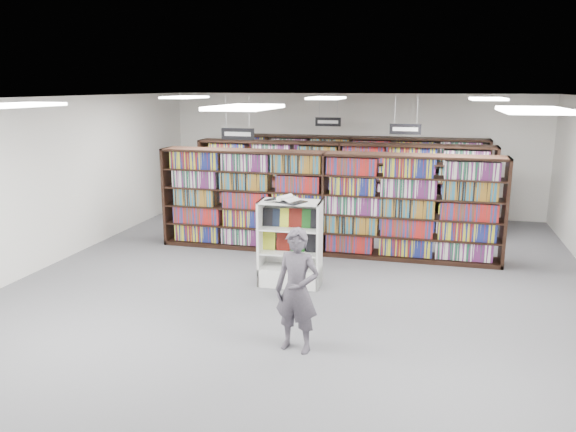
% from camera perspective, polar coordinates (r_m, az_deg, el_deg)
% --- Properties ---
extents(floor, '(12.00, 12.00, 0.00)m').
position_cam_1_polar(floor, '(9.89, 1.52, -6.99)').
color(floor, '#5B5B61').
rests_on(floor, ground).
extents(ceiling, '(10.00, 12.00, 0.10)m').
position_cam_1_polar(ceiling, '(9.29, 1.64, 11.89)').
color(ceiling, white).
rests_on(ceiling, wall_back).
extents(wall_back, '(10.00, 0.10, 3.20)m').
position_cam_1_polar(wall_back, '(15.31, 6.56, 6.28)').
color(wall_back, white).
rests_on(wall_back, ground).
extents(wall_front, '(10.00, 0.10, 3.20)m').
position_cam_1_polar(wall_front, '(4.09, -17.82, -13.61)').
color(wall_front, white).
rests_on(wall_front, ground).
extents(wall_left, '(0.10, 12.00, 3.20)m').
position_cam_1_polar(wall_left, '(11.61, -23.30, 3.13)').
color(wall_left, white).
rests_on(wall_left, ground).
extents(bookshelf_row_near, '(7.00, 0.60, 2.10)m').
position_cam_1_polar(bookshelf_row_near, '(11.49, 3.76, 1.29)').
color(bookshelf_row_near, black).
rests_on(bookshelf_row_near, floor).
extents(bookshelf_row_mid, '(7.00, 0.60, 2.10)m').
position_cam_1_polar(bookshelf_row_mid, '(13.43, 5.33, 2.98)').
color(bookshelf_row_mid, black).
rests_on(bookshelf_row_mid, floor).
extents(bookshelf_row_far, '(7.00, 0.60, 2.10)m').
position_cam_1_polar(bookshelf_row_far, '(15.09, 6.35, 4.07)').
color(bookshelf_row_far, black).
rests_on(bookshelf_row_far, floor).
extents(aisle_sign_left, '(0.65, 0.02, 0.80)m').
position_cam_1_polar(aisle_sign_left, '(10.70, -5.13, 8.41)').
color(aisle_sign_left, '#B2B2B7').
rests_on(aisle_sign_left, ceiling).
extents(aisle_sign_right, '(0.65, 0.02, 0.80)m').
position_cam_1_polar(aisle_sign_right, '(12.10, 11.83, 8.73)').
color(aisle_sign_right, '#B2B2B7').
rests_on(aisle_sign_right, ceiling).
extents(aisle_sign_center, '(0.65, 0.02, 0.80)m').
position_cam_1_polar(aisle_sign_center, '(14.31, 4.09, 9.60)').
color(aisle_sign_center, '#B2B2B7').
rests_on(aisle_sign_center, ceiling).
extents(troffer_front_left, '(0.60, 1.20, 0.04)m').
position_cam_1_polar(troffer_front_left, '(7.88, -25.86, 10.10)').
color(troffer_front_left, white).
rests_on(troffer_front_left, ceiling).
extents(troffer_front_center, '(0.60, 1.20, 0.04)m').
position_cam_1_polar(troffer_front_center, '(6.40, -4.36, 10.95)').
color(troffer_front_center, white).
rests_on(troffer_front_center, ceiling).
extents(troffer_front_right, '(0.60, 1.20, 0.04)m').
position_cam_1_polar(troffer_front_right, '(6.14, 23.66, 9.82)').
color(troffer_front_right, white).
rests_on(troffer_front_right, ceiling).
extents(troffer_back_left, '(0.60, 1.20, 0.04)m').
position_cam_1_polar(troffer_back_left, '(12.16, -10.43, 11.78)').
color(troffer_back_left, white).
rests_on(troffer_back_left, ceiling).
extents(troffer_back_center, '(0.60, 1.20, 0.04)m').
position_cam_1_polar(troffer_back_center, '(11.25, 3.92, 11.87)').
color(troffer_back_center, white).
rests_on(troffer_back_center, ceiling).
extents(troffer_back_right, '(0.60, 1.20, 0.04)m').
position_cam_1_polar(troffer_back_right, '(11.11, 19.63, 11.14)').
color(troffer_back_right, white).
rests_on(troffer_back_right, ceiling).
extents(endcap_display, '(1.09, 0.58, 1.49)m').
position_cam_1_polar(endcap_display, '(9.78, 0.25, -4.12)').
color(endcap_display, white).
rests_on(endcap_display, floor).
extents(open_book, '(0.75, 0.62, 0.13)m').
position_cam_1_polar(open_book, '(9.47, -0.27, 1.68)').
color(open_book, black).
rests_on(open_book, endcap_display).
extents(shopper, '(0.66, 0.49, 1.64)m').
position_cam_1_polar(shopper, '(7.29, 0.92, -7.58)').
color(shopper, '#4D4752').
rests_on(shopper, floor).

